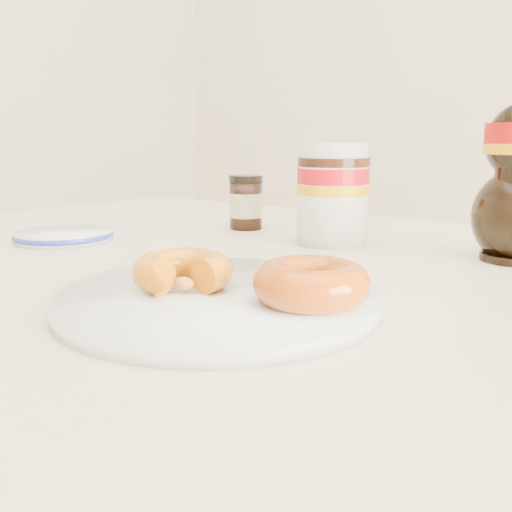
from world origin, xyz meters
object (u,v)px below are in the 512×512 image
Objects in this scene: dining_table at (296,344)px; nutella_jar at (333,190)px; plate at (219,298)px; donut_whole at (311,283)px; blue_rim_saucer at (64,235)px; dark_jar at (246,203)px; donut_bitten at (183,271)px.

dining_table is 0.23m from nutella_jar.
plate is 2.98× the size of donut_whole.
dining_table is 0.20m from donut_whole.
blue_rim_saucer is (-0.37, 0.10, 0.00)m from plate.
plate is at bearing -166.57° from donut_whole.
dining_table is 0.18m from plate.
dark_jar is at bearing 170.41° from nutella_jar.
nutella_jar is (-0.05, 0.32, 0.04)m from donut_bitten.
plate is at bearing -53.65° from dark_jar.
dining_table is 15.55× the size of donut_whole.
plate is 0.04m from donut_bitten.
plate is (0.02, -0.15, 0.09)m from dining_table.
dark_jar is at bearing 135.80° from donut_whole.
blue_rim_saucer is at bearing -118.41° from dark_jar.
dining_table is 10.55× the size of blue_rim_saucer.
dark_jar is 0.27m from blue_rim_saucer.
donut_bitten is 0.64× the size of blue_rim_saucer.
nutella_jar reaches higher than donut_whole.
donut_whole reaches higher than blue_rim_saucer.
dining_table is 17.06× the size of dark_jar.
nutella_jar is (-0.08, 0.31, 0.06)m from plate.
dark_jar reaches higher than donut_whole.
nutella_jar reaches higher than dark_jar.
blue_rim_saucer is (-0.30, -0.21, -0.06)m from nutella_jar.
blue_rim_saucer is at bearing -171.63° from dining_table.
dark_jar is at bearing 126.35° from plate.
nutella_jar is 0.37m from blue_rim_saucer.
dining_table is at bearing -71.68° from nutella_jar.
blue_rim_saucer is (-0.35, -0.05, 0.09)m from dining_table.
blue_rim_saucer is at bearing 165.90° from donut_bitten.
nutella_jar is 0.18m from dark_jar.
plate is 0.39m from blue_rim_saucer.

